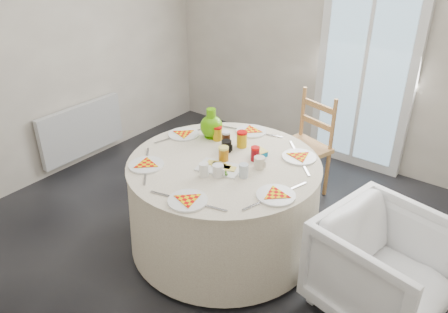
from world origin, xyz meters
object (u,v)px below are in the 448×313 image
Objects in this scene: radiator at (82,130)px; green_pitcher at (211,124)px; wooden_chair at (301,149)px; armchair at (384,263)px; table at (224,204)px.

green_pitcher is (1.69, 0.10, 0.49)m from radiator.
wooden_chair is at bearing 21.87° from radiator.
wooden_chair reaches higher than armchair.
wooden_chair reaches higher than table.
wooden_chair is at bearing 83.75° from table.
table is 1.25m from armchair.
armchair is at bearing -15.18° from green_pitcher.
green_pitcher is (-1.60, 0.21, 0.48)m from armchair.
table is 0.67m from green_pitcher.
wooden_chair is at bearing 61.16° from armchair.
table is 1.05m from wooden_chair.
green_pitcher is (-0.46, -0.76, 0.40)m from wooden_chair.
radiator is 2.32m from wooden_chair.
green_pitcher is at bearing 94.09° from armchair.
armchair reaches higher than table.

